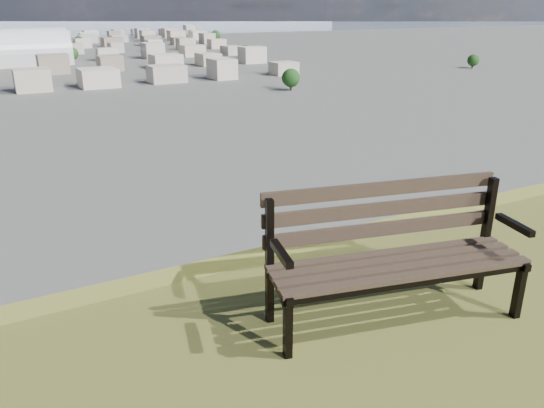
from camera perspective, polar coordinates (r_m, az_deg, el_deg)
park_bench at (r=4.13m, az=12.85°, el=-4.47°), size 2.03×1.03×1.02m
arena at (r=293.68m, az=-26.38°, el=14.21°), size 56.04×28.06×22.82m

